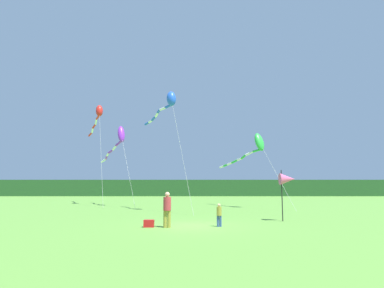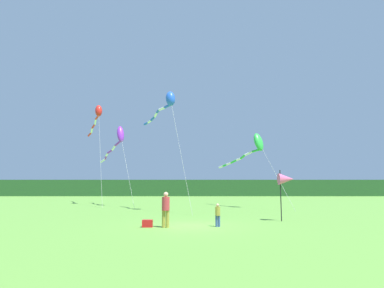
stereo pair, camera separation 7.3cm
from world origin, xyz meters
TOP-DOWN VIEW (x-y plane):
  - ground_plane at (0.00, 0.00)m, footprint 120.00×120.00m
  - distant_treeline at (0.00, 45.00)m, footprint 108.00×2.36m
  - person_adult at (-1.23, -0.76)m, footprint 0.39×0.39m
  - person_child at (1.43, -0.41)m, footprint 0.26×0.26m
  - cooler_box at (-2.15, -0.59)m, footprint 0.52×0.30m
  - banner_flag_pole at (5.74, 2.14)m, footprint 0.90×0.70m
  - kite_blue at (-1.96, 8.95)m, footprint 4.59×6.84m
  - kite_green at (5.93, 13.09)m, footprint 5.50×8.84m
  - kite_purple at (-7.54, 15.67)m, footprint 5.60×8.64m
  - kite_red at (-10.26, 17.55)m, footprint 4.50×8.92m

SIDE VIEW (x-z plane):
  - ground_plane at x=0.00m, z-range 0.00..0.00m
  - cooler_box at x=-2.15m, z-range 0.00..0.37m
  - person_child at x=1.43m, z-range 0.07..1.24m
  - person_adult at x=-1.23m, z-range 0.10..1.88m
  - distant_treeline at x=0.00m, z-range 0.00..3.05m
  - banner_flag_pole at x=5.74m, z-range 0.94..3.96m
  - kite_green at x=5.93m, z-range 2.24..9.28m
  - kite_purple at x=-7.54m, z-range 2.71..10.88m
  - kite_blue at x=-1.96m, z-range 4.00..13.83m
  - kite_red at x=-10.26m, z-range 4.36..15.15m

